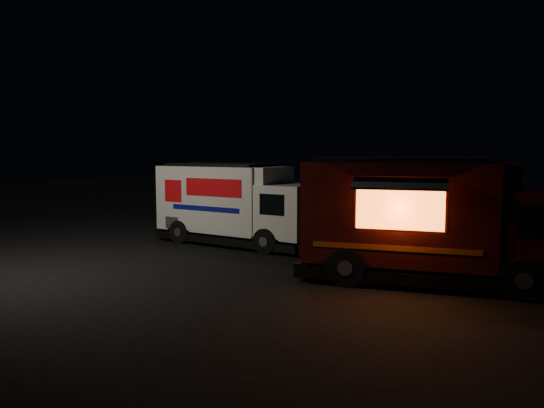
% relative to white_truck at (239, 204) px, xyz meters
% --- Properties ---
extents(ground, '(80.00, 80.00, 0.00)m').
position_rel_white_truck_xyz_m(ground, '(-0.14, -3.45, -1.38)').
color(ground, black).
rests_on(ground, ground).
extents(white_truck, '(6.22, 2.46, 2.77)m').
position_rel_white_truck_xyz_m(white_truck, '(0.00, 0.00, 0.00)').
color(white_truck, silver).
rests_on(white_truck, ground).
extents(red_truck, '(6.84, 3.59, 3.03)m').
position_rel_white_truck_xyz_m(red_truck, '(7.06, -2.09, 0.13)').
color(red_truck, '#38120A').
rests_on(red_truck, ground).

